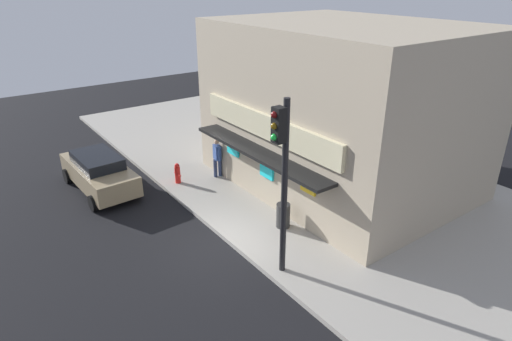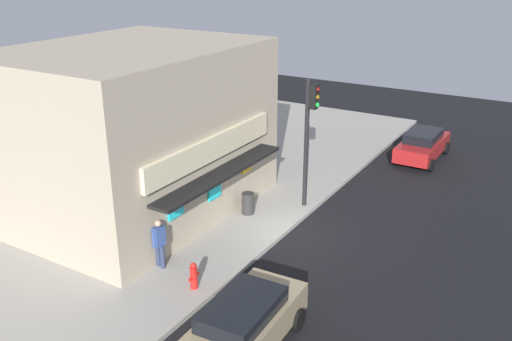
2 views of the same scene
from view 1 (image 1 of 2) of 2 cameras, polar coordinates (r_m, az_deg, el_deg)
name	(u,v)px [view 1 (image 1 of 2)]	position (r m, az deg, el deg)	size (l,w,h in m)	color
ground_plane	(227,243)	(14.97, -3.79, -9.50)	(51.76, 51.76, 0.00)	black
sidewalk	(347,195)	(18.21, 11.77, -3.13)	(34.51, 11.59, 0.16)	#A39E93
corner_building	(341,107)	(18.10, 11.10, 8.18)	(9.93, 8.40, 6.53)	tan
traffic_light	(282,168)	(11.75, 3.43, 0.36)	(0.32, 0.58, 5.30)	black
fire_hydrant	(178,173)	(18.79, -10.23, -0.36)	(0.48, 0.24, 0.89)	red
trash_can	(283,215)	(15.35, 3.57, -5.89)	(0.49, 0.49, 0.88)	#2D2D2D
pedestrian	(217,157)	(18.96, -5.10, 1.83)	(0.55, 0.40, 1.72)	navy
parked_car_tan	(99,172)	(19.22, -19.85, -0.15)	(4.58, 2.16, 1.58)	#9E8966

